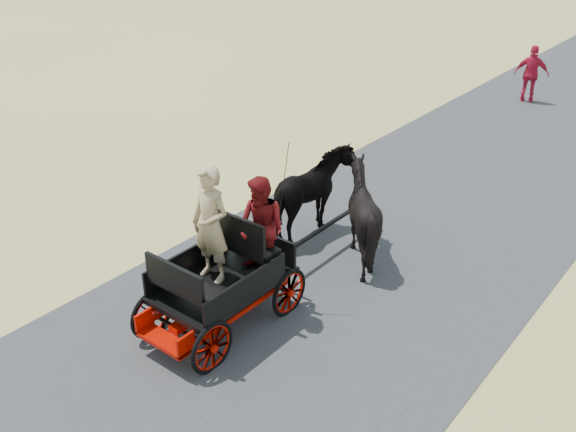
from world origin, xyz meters
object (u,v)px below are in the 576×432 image
Objects in this scene: horse_left at (312,197)px; pedestrian at (531,74)px; carriage at (222,303)px; horse_right at (362,214)px.

pedestrian is at bearing -90.47° from horse_left.
carriage is 1.39× the size of pedestrian.
horse_left is (-0.55, 3.00, 0.49)m from carriage.
pedestrian is at bearing 91.87° from carriage.
horse_left is 1.10m from horse_right.
carriage is 14.09m from pedestrian.
carriage is at bearing 75.88° from pedestrian.
horse_right is (1.10, 0.00, 0.00)m from horse_left.
carriage is 3.09m from horse_left.
horse_right is (0.55, 3.00, 0.49)m from carriage.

